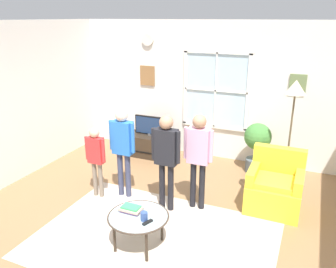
{
  "coord_description": "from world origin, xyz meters",
  "views": [
    {
      "loc": [
        1.71,
        -3.62,
        2.72
      ],
      "look_at": [
        -0.15,
        0.65,
        1.11
      ],
      "focal_mm": 36.6,
      "sensor_mm": 36.0,
      "label": 1
    }
  ],
  "objects": [
    {
      "name": "ground_plane",
      "position": [
        0.0,
        0.0,
        -0.01
      ],
      "size": [
        6.28,
        6.0,
        0.02
      ],
      "primitive_type": "cube",
      "color": "olive"
    },
    {
      "name": "back_wall",
      "position": [
        -0.0,
        2.76,
        1.33
      ],
      "size": [
        5.68,
        0.17,
        2.66
      ],
      "color": "silver",
      "rests_on": "ground_plane"
    },
    {
      "name": "area_rug",
      "position": [
        0.06,
        -0.27,
        0.0
      ],
      "size": [
        3.0,
        2.14,
        0.01
      ],
      "primitive_type": "cube",
      "color": "#C6B29E",
      "rests_on": "ground_plane"
    },
    {
      "name": "tv_stand",
      "position": [
        -1.23,
        2.21,
        0.22
      ],
      "size": [
        1.06,
        0.48,
        0.43
      ],
      "color": "#2D2319",
      "rests_on": "ground_plane"
    },
    {
      "name": "television",
      "position": [
        -1.23,
        2.21,
        0.65
      ],
      "size": [
        0.61,
        0.08,
        0.41
      ],
      "color": "#4C4C4C",
      "rests_on": "tv_stand"
    },
    {
      "name": "armchair",
      "position": [
        1.36,
        1.14,
        0.33
      ],
      "size": [
        0.76,
        0.74,
        0.87
      ],
      "color": "yellow",
      "rests_on": "ground_plane"
    },
    {
      "name": "coffee_table",
      "position": [
        -0.05,
        -0.47,
        0.4
      ],
      "size": [
        0.75,
        0.75,
        0.43
      ],
      "color": "#99B2B7",
      "rests_on": "ground_plane"
    },
    {
      "name": "book_stack",
      "position": [
        -0.18,
        -0.42,
        0.47
      ],
      "size": [
        0.28,
        0.18,
        0.07
      ],
      "color": "#8D52A3",
      "rests_on": "coffee_table"
    },
    {
      "name": "cup",
      "position": [
        0.06,
        -0.53,
        0.48
      ],
      "size": [
        0.09,
        0.09,
        0.11
      ],
      "primitive_type": "cylinder",
      "color": "#334C8C",
      "rests_on": "coffee_table"
    },
    {
      "name": "remote_near_books",
      "position": [
        0.12,
        -0.57,
        0.44
      ],
      "size": [
        0.09,
        0.14,
        0.02
      ],
      "primitive_type": "cube",
      "rotation": [
        0.0,
        0.0,
        -0.39
      ],
      "color": "black",
      "rests_on": "coffee_table"
    },
    {
      "name": "remote_near_cup",
      "position": [
        0.04,
        -0.46,
        0.44
      ],
      "size": [
        0.1,
        0.14,
        0.02
      ],
      "primitive_type": "cube",
      "rotation": [
        0.0,
        0.0,
        0.45
      ],
      "color": "black",
      "rests_on": "coffee_table"
    },
    {
      "name": "person_black_shirt",
      "position": [
        -0.09,
        0.46,
        0.9
      ],
      "size": [
        0.43,
        0.2,
        1.44
      ],
      "color": "black",
      "rests_on": "ground_plane"
    },
    {
      "name": "person_blue_shirt",
      "position": [
        -0.86,
        0.57,
        0.9
      ],
      "size": [
        0.43,
        0.2,
        1.43
      ],
      "color": "#333851",
      "rests_on": "ground_plane"
    },
    {
      "name": "person_pink_shirt",
      "position": [
        0.31,
        0.68,
        0.9
      ],
      "size": [
        0.43,
        0.2,
        1.44
      ],
      "color": "black",
      "rests_on": "ground_plane"
    },
    {
      "name": "person_red_shirt",
      "position": [
        -1.24,
        0.39,
        0.72
      ],
      "size": [
        0.34,
        0.16,
        1.14
      ],
      "color": "#726656",
      "rests_on": "ground_plane"
    },
    {
      "name": "potted_plant_by_window",
      "position": [
        0.89,
        2.28,
        0.56
      ],
      "size": [
        0.48,
        0.48,
        0.93
      ],
      "color": "#4C565B",
      "rests_on": "ground_plane"
    },
    {
      "name": "floor_lamp",
      "position": [
        1.44,
        1.93,
        1.5
      ],
      "size": [
        0.32,
        0.32,
        1.79
      ],
      "color": "black",
      "rests_on": "ground_plane"
    }
  ]
}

